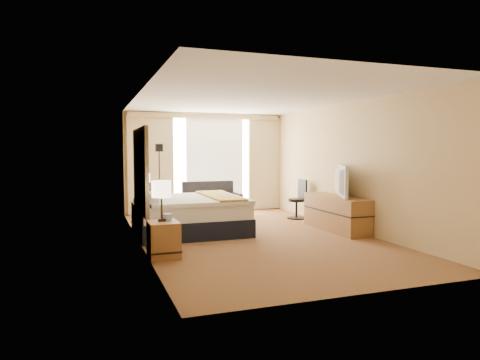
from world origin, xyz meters
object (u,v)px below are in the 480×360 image
object	(u,v)px
media_dresser	(336,213)
desk_chair	(298,201)
bed	(189,214)
floor_lamp	(159,166)
television	(337,181)
lamp_left	(161,190)
nightstand_right	(144,216)
lamp_right	(143,180)
loveseat	(211,206)
nightstand_left	(164,239)

from	to	relation	value
media_dresser	desk_chair	distance (m)	1.61
media_dresser	bed	world-z (taller)	bed
desk_chair	bed	bearing A→B (deg)	-166.79
floor_lamp	television	world-z (taller)	floor_lamp
lamp_left	nightstand_right	bearing A→B (deg)	89.64
media_dresser	lamp_right	size ratio (longest dim) A/B	3.00
bed	desk_chair	distance (m)	2.99
bed	floor_lamp	world-z (taller)	floor_lamp
floor_lamp	desk_chair	xyz separation A→B (m)	(3.11, -1.24, -0.85)
loveseat	floor_lamp	size ratio (longest dim) A/B	0.78
nightstand_left	bed	bearing A→B (deg)	65.69
desk_chair	television	bearing A→B (deg)	-94.31
nightstand_left	loveseat	xyz separation A→B (m)	(1.75, 3.54, 0.01)
nightstand_right	desk_chair	bearing A→B (deg)	2.47
nightstand_left	lamp_right	bearing A→B (deg)	89.76
nightstand_left	television	xyz separation A→B (m)	(3.65, 0.96, 0.74)
nightstand_left	bed	distance (m)	1.97
nightstand_right	floor_lamp	bearing A→B (deg)	68.33
television	nightstand_left	bearing A→B (deg)	129.68
media_dresser	lamp_right	bearing A→B (deg)	157.65
media_dresser	lamp_left	xyz separation A→B (m)	(-3.72, -1.00, 0.68)
bed	floor_lamp	distance (m)	2.31
floor_lamp	television	size ratio (longest dim) A/B	1.62
floor_lamp	desk_chair	world-z (taller)	floor_lamp
nightstand_right	desk_chair	world-z (taller)	desk_chair
nightstand_left	lamp_left	size ratio (longest dim) A/B	0.88
nightstand_left	floor_lamp	bearing A→B (deg)	81.87
nightstand_right	bed	xyz separation A→B (m)	(0.81, -0.71, 0.09)
media_dresser	loveseat	bearing A→B (deg)	128.12
loveseat	lamp_left	size ratio (longest dim) A/B	2.23
nightstand_right	lamp_left	bearing A→B (deg)	-90.36
nightstand_left	media_dresser	size ratio (longest dim) A/B	0.31
nightstand_right	media_dresser	world-z (taller)	media_dresser
nightstand_right	lamp_left	size ratio (longest dim) A/B	0.88
nightstand_right	floor_lamp	size ratio (longest dim) A/B	0.31
floor_lamp	lamp_left	size ratio (longest dim) A/B	2.87
media_dresser	loveseat	world-z (taller)	loveseat
media_dresser	floor_lamp	xyz separation A→B (m)	(-3.14, 2.85, 0.91)
nightstand_right	television	distance (m)	4.03
lamp_left	loveseat	bearing A→B (deg)	63.26
nightstand_right	television	world-z (taller)	television
television	desk_chair	bearing A→B (deg)	24.33
media_dresser	television	size ratio (longest dim) A/B	1.63
lamp_left	bed	bearing A→B (deg)	64.71
loveseat	lamp_left	bearing A→B (deg)	-116.75
loveseat	desk_chair	bearing A→B (deg)	-24.66
nightstand_right	media_dresser	bearing A→B (deg)	-21.40
lamp_right	floor_lamp	bearing A→B (deg)	67.76
desk_chair	lamp_right	bearing A→B (deg)	177.79
lamp_right	loveseat	bearing A→B (deg)	29.34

